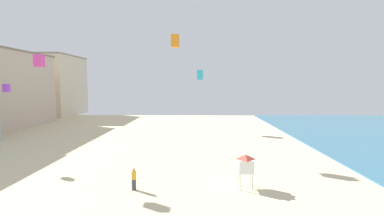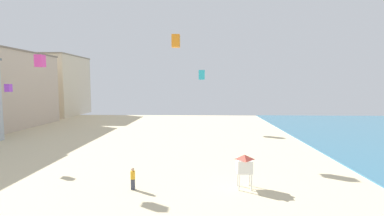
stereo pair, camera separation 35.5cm
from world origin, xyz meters
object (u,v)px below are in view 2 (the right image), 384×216
kite_magenta_box (40,61)px  kite_cyan_box (202,75)px  kite_flyer (133,177)px  kite_purple_box (8,88)px  lifeguard_stand (244,164)px  kite_orange_box (176,41)px

kite_magenta_box → kite_cyan_box: bearing=57.9°
kite_flyer → kite_cyan_box: 28.05m
kite_cyan_box → kite_purple_box: 27.33m
lifeguard_stand → kite_cyan_box: kite_cyan_box is taller
kite_cyan_box → kite_purple_box: bearing=-135.3°
kite_cyan_box → kite_orange_box: bearing=-101.4°
lifeguard_stand → kite_magenta_box: size_ratio=2.44×
kite_flyer → kite_purple_box: kite_purple_box is taller
lifeguard_stand → kite_magenta_box: kite_magenta_box is taller
kite_magenta_box → kite_purple_box: 6.65m
kite_flyer → kite_magenta_box: (-9.02, 3.95, 8.86)m
lifeguard_stand → kite_orange_box: kite_orange_box is taller
lifeguard_stand → kite_purple_box: 24.16m
kite_flyer → kite_magenta_box: kite_magenta_box is taller
kite_magenta_box → kite_flyer: bearing=-23.7°
kite_orange_box → kite_cyan_box: bearing=78.6°
lifeguard_stand → kite_purple_box: bearing=-178.6°
kite_flyer → kite_orange_box: bearing=97.7°
kite_flyer → kite_magenta_box: size_ratio=1.57×
kite_magenta_box → kite_purple_box: (-5.36, 3.13, -2.38)m
lifeguard_stand → kite_orange_box: (-6.16, 11.10, 10.84)m
kite_magenta_box → kite_orange_box: 13.83m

